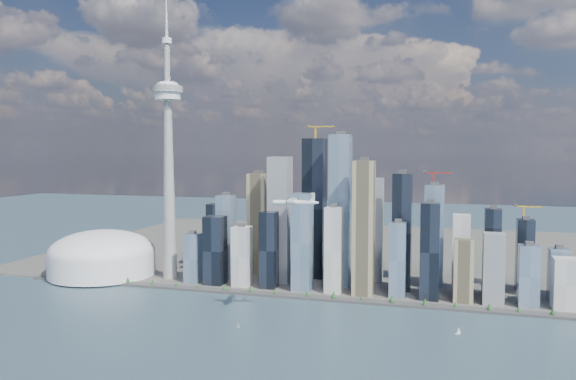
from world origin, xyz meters
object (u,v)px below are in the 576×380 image
(dome_stadium, at_px, (102,256))
(airplane, at_px, (294,202))
(needle_tower, at_px, (168,154))
(sailboat_east, at_px, (458,332))
(sailboat_west, at_px, (238,326))

(dome_stadium, xyz_separation_m, airplane, (435.84, -182.85, 132.50))
(needle_tower, height_order, sailboat_east, needle_tower)
(needle_tower, distance_m, sailboat_east, 594.53)
(dome_stadium, distance_m, airplane, 490.86)
(airplane, bearing_deg, sailboat_east, -6.21)
(dome_stadium, xyz_separation_m, sailboat_west, (367.23, -222.86, -36.75))
(sailboat_east, bearing_deg, needle_tower, 140.86)
(needle_tower, distance_m, dome_stadium, 241.40)
(sailboat_west, distance_m, sailboat_east, 295.56)
(sailboat_west, height_order, sailboat_east, sailboat_east)
(dome_stadium, bearing_deg, airplane, -22.76)
(airplane, bearing_deg, dome_stadium, 147.08)
(dome_stadium, bearing_deg, needle_tower, 4.09)
(dome_stadium, bearing_deg, sailboat_east, -14.30)
(dome_stadium, bearing_deg, sailboat_west, -31.25)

